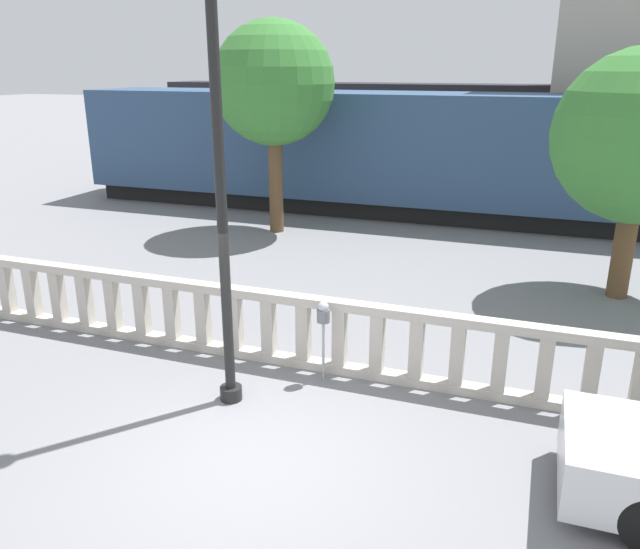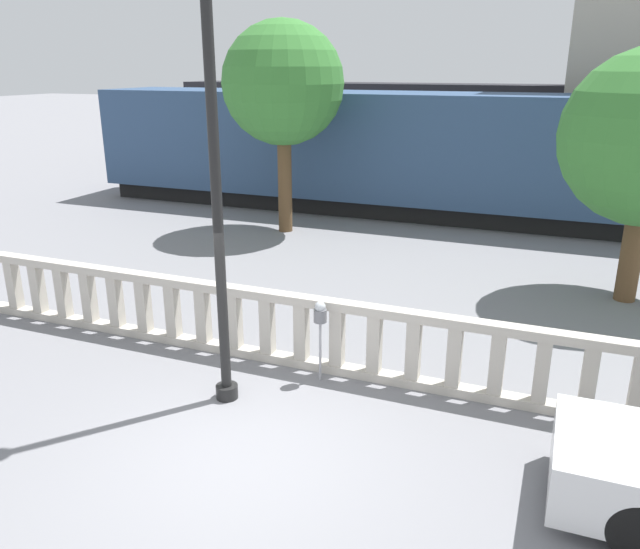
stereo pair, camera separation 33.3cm
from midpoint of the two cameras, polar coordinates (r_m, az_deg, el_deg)
name	(u,v)px [view 2 (the right image)]	position (r m, az deg, el deg)	size (l,w,h in m)	color
ground_plane	(241,460)	(8.05, -6.01, -16.49)	(160.00, 160.00, 0.00)	slate
balustrade	(319,334)	(9.82, 0.90, -5.49)	(13.78, 0.24, 1.21)	#BCB5A8
lamppost	(215,165)	(8.24, -8.44, 9.88)	(0.33, 0.33, 6.42)	black
parking_meter	(320,317)	(9.32, 1.04, -3.89)	(0.20, 0.20, 1.29)	#99999E
train_near	(474,155)	(20.01, 14.33, 10.52)	(25.10, 3.13, 4.40)	black
train_far	(424,123)	(30.81, 9.83, 13.46)	(24.38, 2.72, 4.39)	black
tree_right	(283,84)	(17.76, -2.83, 16.97)	(3.35, 3.35, 5.82)	brown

